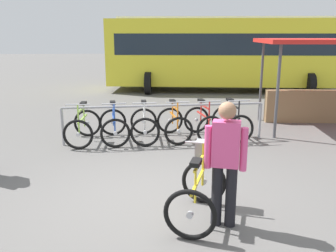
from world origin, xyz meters
name	(u,v)px	position (x,y,z in m)	size (l,w,h in m)	color
ground_plane	(152,195)	(0.00, 0.00, 0.00)	(80.00, 80.00, 0.00)	#605E5B
bike_rack_rail	(165,112)	(0.43, 2.81, 0.70)	(4.61, 0.22, 0.88)	#99999E
racked_bike_lime	(83,127)	(-1.43, 2.93, 0.37)	(0.74, 1.14, 0.97)	black
racked_bike_blue	(114,126)	(-0.73, 2.95, 0.37)	(0.77, 1.15, 0.97)	black
racked_bike_white	(144,125)	(-0.03, 2.98, 0.37)	(0.66, 1.08, 0.97)	black
racked_bike_orange	(174,124)	(0.67, 3.00, 0.37)	(0.76, 1.16, 0.97)	black
racked_bike_red	(203,123)	(1.37, 3.03, 0.37)	(0.81, 1.19, 0.97)	black
racked_bike_black	(232,122)	(2.07, 3.05, 0.37)	(0.78, 1.18, 0.98)	black
featured_bicycle	(199,186)	(0.60, -0.72, 0.45)	(0.99, 1.26, 0.97)	black
person_with_featured_bike	(225,159)	(0.88, -0.97, 0.91)	(0.51, 0.30, 1.64)	black
bus_distant	(226,50)	(3.72, 10.30, 1.74)	(10.26, 4.37, 3.08)	yellow
market_stall	(316,74)	(4.53, 3.94, 1.39)	(3.38, 2.69, 2.30)	#4C4C51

